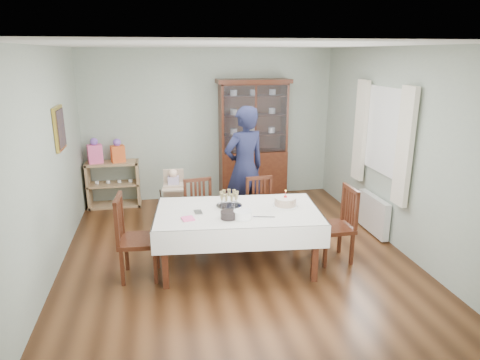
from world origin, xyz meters
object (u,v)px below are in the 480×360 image
object	(u,v)px
chair_far_left	(201,226)
sideboard	(114,184)
woman	(245,168)
champagne_tray	(229,202)
high_chair	(175,205)
dining_table	(238,238)
chair_far_right	(263,223)
gift_bag_pink	(95,152)
birthday_cake	(285,202)
china_cabinet	(253,139)
chair_end_left	(138,253)
gift_bag_orange	(118,152)
chair_end_right	(335,239)

from	to	relation	value
chair_far_left	sideboard	bearing A→B (deg)	117.51
woman	champagne_tray	distance (m)	1.22
woman	high_chair	xyz separation A→B (m)	(-1.07, 0.15, -0.57)
dining_table	chair_far_right	distance (m)	0.85
sideboard	champagne_tray	bearing A→B (deg)	-56.58
woman	gift_bag_pink	bearing A→B (deg)	-50.83
chair_far_right	gift_bag_pink	distance (m)	3.22
woman	birthday_cake	size ratio (longest dim) A/B	6.00
high_chair	birthday_cake	xyz separation A→B (m)	(1.33, -1.41, 0.45)
china_cabinet	chair_end_left	world-z (taller)	china_cabinet
high_chair	chair_end_left	bearing A→B (deg)	-104.51
china_cabinet	high_chair	xyz separation A→B (m)	(-1.50, -1.18, -0.76)
champagne_tray	gift_bag_pink	size ratio (longest dim) A/B	0.75
sideboard	birthday_cake	xyz separation A→B (m)	(2.34, -2.61, 0.42)
birthday_cake	high_chair	bearing A→B (deg)	133.40
chair_end_left	gift_bag_orange	distance (m)	2.76
china_cabinet	high_chair	size ratio (longest dim) A/B	2.32
woman	birthday_cake	xyz separation A→B (m)	(0.27, -1.26, -0.12)
chair_end_right	gift_bag_orange	distance (m)	3.99
chair_end_right	gift_bag_pink	size ratio (longest dim) A/B	2.25
dining_table	gift_bag_orange	distance (m)	3.13
chair_end_left	high_chair	distance (m)	1.55
china_cabinet	woman	distance (m)	1.41
china_cabinet	champagne_tray	world-z (taller)	china_cabinet
champagne_tray	gift_bag_orange	world-z (taller)	gift_bag_orange
chair_end_left	woman	size ratio (longest dim) A/B	0.55
high_chair	birthday_cake	size ratio (longest dim) A/B	2.99
sideboard	chair_end_left	xyz separation A→B (m)	(0.50, -2.66, -0.09)
chair_far_left	gift_bag_pink	xyz separation A→B (m)	(-1.60, 1.88, 0.72)
champagne_tray	birthday_cake	bearing A→B (deg)	-9.78
high_chair	birthday_cake	bearing A→B (deg)	-42.29
sideboard	woman	distance (m)	2.53
china_cabinet	gift_bag_orange	xyz separation A→B (m)	(-2.38, 0.00, -0.14)
champagne_tray	gift_bag_orange	xyz separation A→B (m)	(-1.52, 2.47, 0.16)
high_chair	champagne_tray	xyz separation A→B (m)	(0.64, -1.29, 0.46)
chair_end_right	woman	xyz separation A→B (m)	(-0.92, 1.34, 0.65)
chair_end_left	birthday_cake	bearing A→B (deg)	-84.16
chair_end_right	high_chair	xyz separation A→B (m)	(-1.99, 1.49, 0.07)
high_chair	gift_bag_orange	size ratio (longest dim) A/B	2.28
china_cabinet	chair_far_left	xyz separation A→B (m)	(-1.16, -1.88, -0.85)
chair_end_left	gift_bag_orange	bearing A→B (deg)	12.38
sideboard	champagne_tray	size ratio (longest dim) A/B	2.75
gift_bag_pink	gift_bag_orange	size ratio (longest dim) A/B	1.06
woman	china_cabinet	bearing A→B (deg)	-128.96
woman	gift_bag_orange	size ratio (longest dim) A/B	4.59
dining_table	sideboard	distance (m)	3.15
chair_end_left	high_chair	size ratio (longest dim) A/B	1.10
chair_end_left	chair_end_right	xyz separation A→B (m)	(2.49, -0.03, -0.01)
dining_table	chair_end_right	size ratio (longest dim) A/B	2.14
birthday_cake	chair_end_right	bearing A→B (deg)	-7.41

